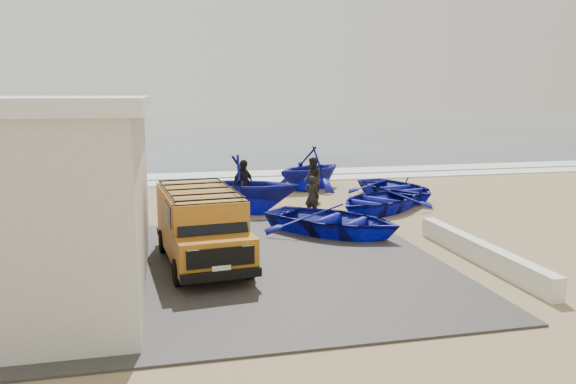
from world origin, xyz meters
TOP-DOWN VIEW (x-y plane):
  - ground at (0.00, 0.00)m, footprint 160.00×160.00m
  - slab at (-2.00, -2.00)m, footprint 12.00×10.00m
  - ocean at (0.00, 56.00)m, footprint 180.00×88.00m
  - surf_line at (0.00, 12.00)m, footprint 180.00×1.60m
  - surf_wash at (0.00, 14.50)m, footprint 180.00×2.20m
  - parapet at (5.00, -3.00)m, footprint 0.35×6.00m
  - van at (-2.11, -1.45)m, footprint 2.26×4.76m
  - boat_near_left at (2.11, 0.67)m, footprint 5.39×5.41m
  - boat_near_right at (4.79, 3.57)m, footprint 5.18×4.88m
  - boat_mid_left at (-0.13, 4.50)m, footprint 5.04×4.70m
  - boat_mid_right at (6.56, 5.90)m, footprint 3.96×4.86m
  - boat_far_left at (3.61, 8.96)m, footprint 4.92×4.77m
  - fisherman_front at (2.12, 3.17)m, footprint 0.66×0.63m
  - fisherman_middle at (3.02, 6.36)m, footprint 0.68×0.87m
  - fisherman_back at (-0.06, 5.01)m, footprint 1.18×1.07m

SIDE VIEW (x-z plane):
  - ground at x=0.00m, z-range 0.00..0.00m
  - ocean at x=0.00m, z-range 0.00..0.01m
  - surf_wash at x=0.00m, z-range 0.00..0.04m
  - slab at x=-2.00m, z-range 0.00..0.05m
  - surf_line at x=0.00m, z-range 0.00..0.06m
  - parapet at x=5.00m, z-range 0.00..0.55m
  - boat_near_right at x=4.79m, z-range 0.00..0.87m
  - boat_mid_right at x=6.56m, z-range 0.00..0.89m
  - boat_near_left at x=2.11m, z-range 0.00..0.92m
  - fisherman_front at x=2.12m, z-range 0.00..1.52m
  - fisherman_middle at x=3.02m, z-range 0.00..1.79m
  - fisherman_back at x=-0.06m, z-range 0.00..1.93m
  - boat_far_left at x=3.61m, z-range 0.00..1.98m
  - van at x=-2.11m, z-range 0.07..2.04m
  - boat_mid_left at x=-0.13m, z-range 0.00..2.15m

